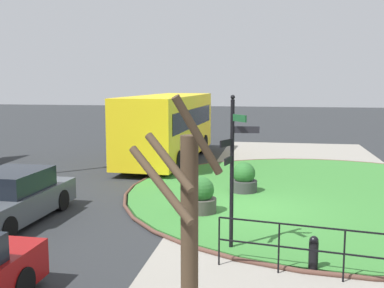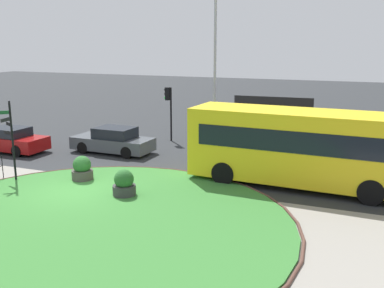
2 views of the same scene
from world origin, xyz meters
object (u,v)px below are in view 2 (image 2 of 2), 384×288
lamppost_tall (215,64)px  billboard_left (273,112)px  car_trailing (8,140)px  planter_near_signpost (124,185)px  car_near_lane (113,141)px  bus_yellow (300,146)px  planter_kerbside (82,170)px  signpost_directional (11,136)px  traffic_light_near (169,102)px

lamppost_tall → billboard_left: 4.88m
car_trailing → planter_near_signpost: size_ratio=4.11×
car_near_lane → bus_yellow: bearing=170.0°
billboard_left → planter_near_signpost: bearing=-106.6°
billboard_left → planter_kerbside: bearing=-119.5°
car_near_lane → planter_near_signpost: 7.53m
signpost_directional → car_near_lane: signpost_directional is taller
bus_yellow → planter_near_signpost: size_ratio=8.31×
planter_kerbside → traffic_light_near: bearing=90.1°
traffic_light_near → lamppost_tall: lamppost_tall is taller
signpost_directional → traffic_light_near: signpost_directional is taller
car_near_lane → car_trailing: 5.96m
signpost_directional → lamppost_tall: (5.52, 10.71, 2.74)m
planter_kerbside → planter_near_signpost: bearing=-21.6°
billboard_left → planter_near_signpost: 13.36m
car_near_lane → planter_kerbside: size_ratio=3.97×
traffic_light_near → billboard_left: (5.83, 2.84, -0.72)m
car_near_lane → billboard_left: bearing=-136.0°
lamppost_tall → signpost_directional: bearing=-117.2°
traffic_light_near → billboard_left: traffic_light_near is taller
signpost_directional → car_trailing: (-4.45, 4.27, -1.39)m
signpost_directional → planter_kerbside: (2.75, 1.14, -1.51)m
bus_yellow → car_trailing: (-16.08, 0.17, -1.09)m
signpost_directional → car_trailing: bearing=136.1°
billboard_left → car_near_lane: bearing=-140.7°
traffic_light_near → planter_kerbside: 9.22m
bus_yellow → planter_near_signpost: (-6.13, -4.04, -1.22)m
car_near_lane → traffic_light_near: bearing=-110.1°
bus_yellow → lamppost_tall: (-6.12, 6.62, 3.04)m
traffic_light_near → bus_yellow: bearing=140.4°
car_trailing → planter_near_signpost: 10.81m
car_near_lane → traffic_light_near: (1.56, 3.95, 1.78)m
car_trailing → lamppost_tall: lamppost_tall is taller
planter_near_signpost → planter_kerbside: 2.96m
car_trailing → billboard_left: size_ratio=0.95×
traffic_light_near → billboard_left: 6.52m
signpost_directional → bus_yellow: 12.34m
billboard_left → planter_near_signpost: billboard_left is taller
bus_yellow → car_near_lane: (-10.45, 2.11, -1.07)m
signpost_directional → lamppost_tall: lamppost_tall is taller
bus_yellow → billboard_left: 9.41m
signpost_directional → billboard_left: 15.57m
lamppost_tall → planter_near_signpost: lamppost_tall is taller
traffic_light_near → billboard_left: size_ratio=0.68×
signpost_directional → traffic_light_near: (2.74, 10.16, 0.41)m
car_near_lane → planter_near_signpost: size_ratio=4.07×
signpost_directional → planter_near_signpost: bearing=0.6°
car_trailing → lamppost_tall: size_ratio=0.52×
car_near_lane → billboard_left: (7.39, 6.79, 1.06)m
signpost_directional → planter_near_signpost: signpost_directional is taller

